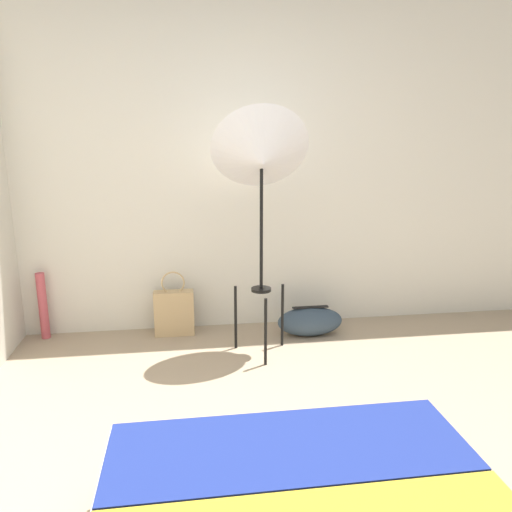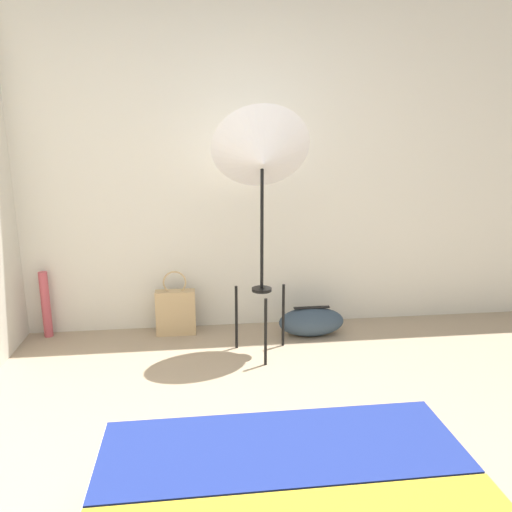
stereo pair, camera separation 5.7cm
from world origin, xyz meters
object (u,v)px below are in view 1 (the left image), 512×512
at_px(tote_bag, 174,312).
at_px(photo_umbrella, 261,158).
at_px(paper_roll, 43,306).
at_px(duffel_bag, 310,321).

bearing_deg(tote_bag, photo_umbrella, -34.22).
xyz_separation_m(photo_umbrella, paper_roll, (-1.56, 0.48, -1.09)).
bearing_deg(tote_bag, paper_roll, 175.77).
relative_size(photo_umbrella, paper_roll, 3.32).
relative_size(photo_umbrella, tote_bag, 3.35).
relative_size(photo_umbrella, duffel_bag, 3.37).
xyz_separation_m(photo_umbrella, duffel_bag, (0.41, 0.25, -1.23)).
distance_m(photo_umbrella, paper_roll, 1.96).
distance_m(duffel_bag, paper_roll, 1.99).
bearing_deg(duffel_bag, tote_bag, 171.12).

